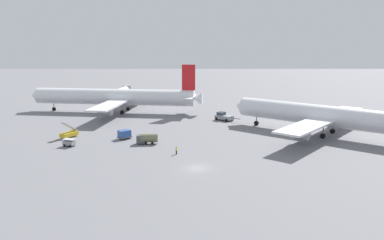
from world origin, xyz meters
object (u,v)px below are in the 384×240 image
airliner_being_pushed (318,115)px  gse_stair_truck_yellow (69,133)px  gse_fuel_bowser_stubby (146,138)px  jet_bridge (122,91)px  airliner_at_gate_left (115,97)px  pushback_tug (223,116)px  gse_container_dolly_flat (124,134)px  gse_baggage_cart_near_cluster (69,143)px  ground_crew_marshaller_foreground (176,150)px

airliner_being_pushed → gse_stair_truck_yellow: bearing=-177.2°
gse_fuel_bowser_stubby → jet_bridge: 72.29m
airliner_at_gate_left → jet_bridge: size_ratio=3.30×
airliner_being_pushed → gse_fuel_bowser_stubby: size_ratio=8.28×
pushback_tug → jet_bridge: bearing=132.7°
airliner_at_gate_left → gse_stair_truck_yellow: (-4.68, -36.00, -4.22)m
gse_stair_truck_yellow → gse_container_dolly_flat: size_ratio=1.27×
jet_bridge → gse_stair_truck_yellow: bearing=-92.0°
airliner_being_pushed → gse_stair_truck_yellow: airliner_being_pushed is taller
gse_container_dolly_flat → gse_fuel_bowser_stubby: bearing=-38.7°
jet_bridge → airliner_being_pushed: bearing=-44.7°
pushback_tug → gse_baggage_cart_near_cluster: size_ratio=2.40×
airliner_being_pushed → gse_stair_truck_yellow: size_ratio=8.45×
pushback_tug → gse_container_dolly_flat: (-26.41, -23.46, 0.01)m
gse_baggage_cart_near_cluster → jet_bridge: size_ratio=0.17×
gse_container_dolly_flat → gse_fuel_bowser_stubby: 7.83m
ground_crew_marshaller_foreground → jet_bridge: jet_bridge is taller
gse_baggage_cart_near_cluster → ground_crew_marshaller_foreground: (24.74, -6.42, 0.02)m
gse_container_dolly_flat → jet_bridge: (-11.95, 65.05, 2.83)m
pushback_tug → gse_fuel_bowser_stubby: (-20.31, -28.36, 0.17)m
ground_crew_marshaller_foreground → jet_bridge: bearing=107.9°
airliner_being_pushed → ground_crew_marshaller_foreground: (-35.73, -18.05, -4.13)m
pushback_tug → airliner_at_gate_left: bearing=158.6°
gse_stair_truck_yellow → gse_container_dolly_flat: bearing=-6.1°
pushback_tug → gse_baggage_cart_near_cluster: 48.60m
gse_container_dolly_flat → gse_fuel_bowser_stubby: gse_fuel_bowser_stubby is taller
gse_container_dolly_flat → jet_bridge: 66.20m
pushback_tug → ground_crew_marshaller_foreground: 39.20m
airliner_at_gate_left → gse_fuel_bowser_stubby: bearing=-69.9°
airliner_at_gate_left → pushback_tug: airliner_at_gate_left is taller
jet_bridge → gse_fuel_bowser_stubby: bearing=-75.5°
gse_container_dolly_flat → gse_baggage_cart_near_cluster: gse_container_dolly_flat is taller
airliner_at_gate_left → pushback_tug: 38.73m
airliner_at_gate_left → gse_baggage_cart_near_cluster: size_ratio=19.62×
gse_stair_truck_yellow → jet_bridge: 63.66m
ground_crew_marshaller_foreground → pushback_tug: bearing=70.5°
pushback_tug → ground_crew_marshaller_foreground: bearing=-109.5°
airliner_being_pushed → airliner_at_gate_left: bearing=150.6°
gse_stair_truck_yellow → gse_baggage_cart_near_cluster: (2.73, -8.57, -0.16)m
pushback_tug → gse_container_dolly_flat: size_ratio=1.91×
gse_baggage_cart_near_cluster → gse_stair_truck_yellow: bearing=107.7°
airliner_being_pushed → pushback_tug: (-22.66, 18.90, -3.85)m
airliner_at_gate_left → gse_fuel_bowser_stubby: size_ratio=12.07×
airliner_being_pushed → pushback_tug: airliner_being_pushed is taller
airliner_being_pushed → gse_stair_truck_yellow: (-63.20, -3.06, -3.99)m
gse_stair_truck_yellow → ground_crew_marshaller_foreground: 31.30m
airliner_being_pushed → gse_container_dolly_flat: airliner_being_pushed is taller
gse_baggage_cart_near_cluster → airliner_at_gate_left: bearing=87.5°
pushback_tug → jet_bridge: size_ratio=0.40×
gse_stair_truck_yellow → gse_fuel_bowser_stubby: (20.24, -6.40, 0.31)m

